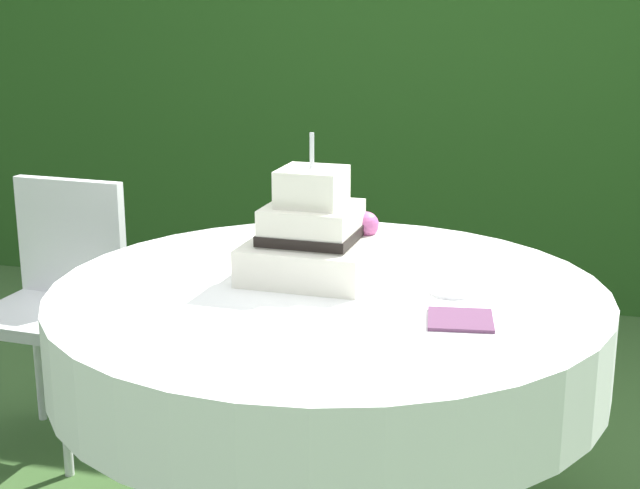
% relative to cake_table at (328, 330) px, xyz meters
% --- Properties ---
extents(foliage_hedge, '(5.85, 0.68, 2.56)m').
position_rel_cake_table_xyz_m(foliage_hedge, '(0.00, 2.58, 0.62)').
color(foliage_hedge, '#234C19').
rests_on(foliage_hedge, ground_plane).
extents(cake_table, '(1.42, 1.42, 0.77)m').
position_rel_cake_table_xyz_m(cake_table, '(0.00, 0.00, 0.00)').
color(cake_table, '#4C4C51').
rests_on(cake_table, ground_plane).
extents(wedding_cake, '(0.34, 0.34, 0.38)m').
position_rel_cake_table_xyz_m(wedding_cake, '(-0.06, 0.09, 0.22)').
color(wedding_cake, silver).
rests_on(wedding_cake, cake_table).
extents(serving_plate_near, '(0.13, 0.13, 0.01)m').
position_rel_cake_table_xyz_m(serving_plate_near, '(0.04, 0.45, 0.12)').
color(serving_plate_near, white).
rests_on(serving_plate_near, cake_table).
extents(serving_plate_far, '(0.11, 0.11, 0.01)m').
position_rel_cake_table_xyz_m(serving_plate_far, '(0.31, 0.03, 0.12)').
color(serving_plate_far, white).
rests_on(serving_plate_far, cake_table).
extents(napkin_stack, '(0.17, 0.17, 0.01)m').
position_rel_cake_table_xyz_m(napkin_stack, '(0.35, -0.17, 0.12)').
color(napkin_stack, '#603856').
rests_on(napkin_stack, cake_table).
extents(garden_chair, '(0.43, 0.43, 0.89)m').
position_rel_cake_table_xyz_m(garden_chair, '(-1.05, 0.46, -0.11)').
color(garden_chair, white).
rests_on(garden_chair, ground_plane).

